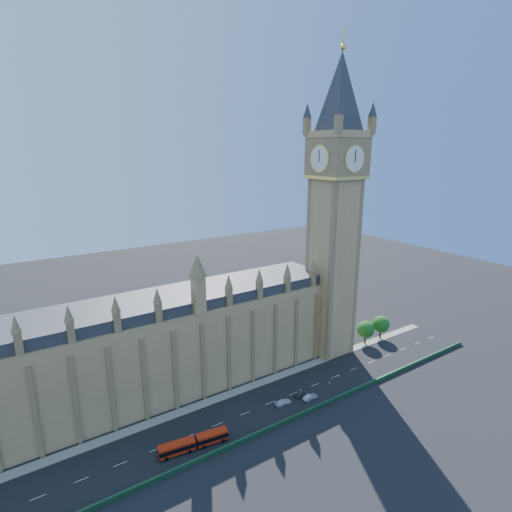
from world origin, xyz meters
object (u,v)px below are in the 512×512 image
car_silver (310,397)px  car_white (283,402)px  red_bus (194,443)px  car_grey (302,393)px

car_silver → car_white: bearing=73.7°
car_silver → car_white: size_ratio=0.91×
red_bus → car_white: 27.16m
car_silver → car_white: (-7.64, 2.19, -0.02)m
red_bus → car_grey: 33.91m
car_white → car_silver: bearing=-102.9°
car_grey → car_white: 6.75m
car_grey → car_white: size_ratio=0.95×
car_white → car_grey: bearing=-84.0°
red_bus → car_silver: 34.73m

